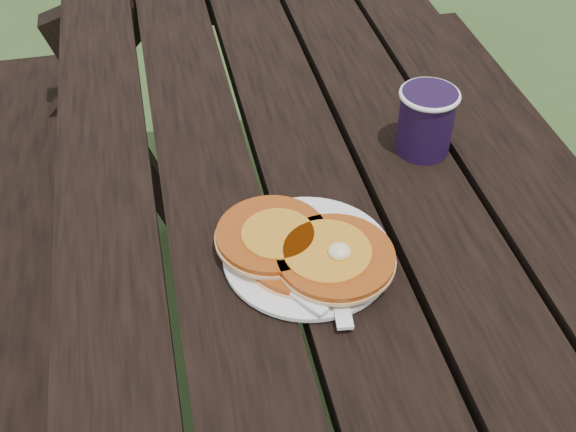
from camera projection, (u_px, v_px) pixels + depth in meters
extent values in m
plane|color=#31471E|center=(295.00, 404.00, 1.65)|extent=(60.00, 60.00, 0.00)
cube|color=black|center=(298.00, 148.00, 1.16)|extent=(0.75, 1.80, 0.04)
cube|color=black|center=(566.00, 232.00, 1.45)|extent=(0.25, 1.80, 0.04)
cylinder|color=white|center=(308.00, 256.00, 0.94)|extent=(0.27, 0.27, 0.01)
cylinder|color=#B04B13|center=(302.00, 253.00, 0.93)|extent=(0.15, 0.15, 0.01)
cylinder|color=#B04B13|center=(272.00, 235.00, 0.94)|extent=(0.15, 0.15, 0.01)
cylinder|color=#B04B13|center=(336.00, 257.00, 0.91)|extent=(0.15, 0.15, 0.01)
cylinder|color=#C0771B|center=(327.00, 250.00, 0.91)|extent=(0.11, 0.11, 0.00)
ellipsoid|color=#F4E59E|center=(339.00, 251.00, 0.90)|extent=(0.03, 0.03, 0.02)
cube|color=white|center=(335.00, 273.00, 0.91)|extent=(0.04, 0.18, 0.00)
cylinder|color=black|center=(426.00, 122.00, 1.09)|extent=(0.08, 0.08, 0.10)
torus|color=white|center=(430.00, 95.00, 1.05)|extent=(0.09, 0.09, 0.01)
cylinder|color=black|center=(430.00, 96.00, 1.06)|extent=(0.07, 0.07, 0.01)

